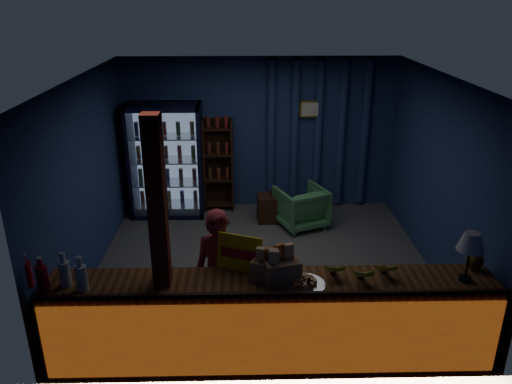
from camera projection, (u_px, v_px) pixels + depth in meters
ground at (264, 266)px, 6.95m from camera, size 4.60×4.60×0.00m
room_walls at (264, 159)px, 6.36m from camera, size 4.60×4.60×4.60m
counter at (271, 322)px, 5.00m from camera, size 4.40×0.57×0.99m
support_post at (161, 250)px, 4.68m from camera, size 0.16×0.16×2.60m
beverage_cooler at (167, 160)px, 8.34m from camera, size 1.20×0.62×1.90m
bottle_shelf at (219, 165)px, 8.55m from camera, size 0.50×0.28×1.60m
curtain_folds at (318, 135)px, 8.47m from camera, size 1.74×0.14×2.50m
framed_picture at (311, 109)px, 8.26m from camera, size 0.36×0.04×0.28m
shopkeeper at (219, 275)px, 5.32m from camera, size 0.57×0.40×1.48m
green_chair at (301, 207)px, 8.04m from camera, size 0.94×0.95×0.66m
side_table at (272, 208)px, 8.27m from camera, size 0.50×0.38×0.53m
yellow_sign at (239, 253)px, 4.96m from camera, size 0.47×0.25×0.37m
soda_bottles at (54, 275)px, 4.66m from camera, size 0.65×0.19×0.35m
snack_box_left at (281, 268)px, 4.81m from camera, size 0.40×0.36×0.36m
snack_box_centre at (269, 267)px, 4.84m from camera, size 0.38×0.35×0.32m
pastry_tray at (304, 284)px, 4.74m from camera, size 0.41×0.41×0.07m
banana_bunches at (360, 270)px, 4.86m from camera, size 0.73×0.29×0.16m
table_lamp at (471, 244)px, 4.68m from camera, size 0.26×0.26×0.51m
pineapple at (475, 258)px, 4.99m from camera, size 0.18×0.18×0.30m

